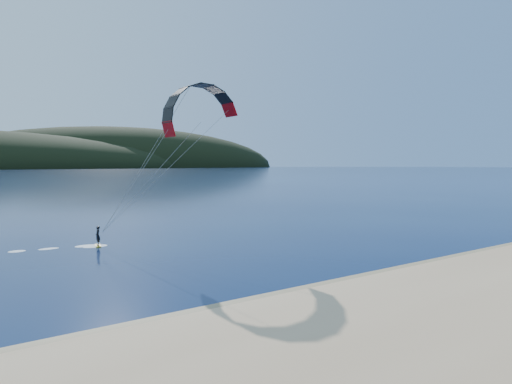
% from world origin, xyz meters
% --- Properties ---
extents(ground, '(1800.00, 1800.00, 0.00)m').
position_xyz_m(ground, '(0.00, 0.00, 0.00)').
color(ground, '#08153C').
rests_on(ground, ground).
extents(wet_sand, '(220.00, 2.50, 0.10)m').
position_xyz_m(wet_sand, '(0.00, 4.50, 0.05)').
color(wet_sand, '#907853').
rests_on(wet_sand, ground).
extents(kitesurfer_near, '(21.72, 6.72, 13.26)m').
position_xyz_m(kitesurfer_near, '(4.16, 21.21, 9.70)').
color(kitesurfer_near, yellow).
rests_on(kitesurfer_near, ground).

